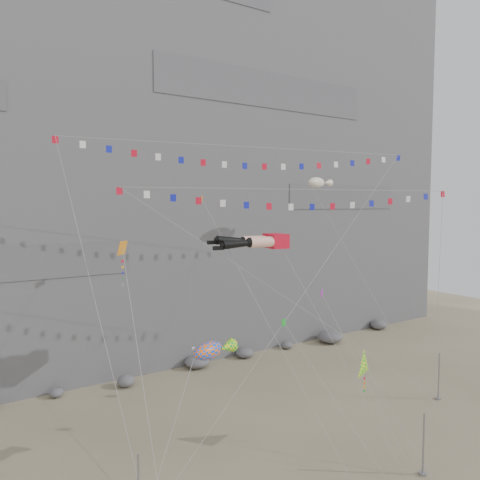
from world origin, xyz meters
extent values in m
plane|color=gray|center=(0.00, 0.00, 0.00)|extent=(120.00, 120.00, 0.00)
cube|color=slate|center=(0.00, 32.00, 25.00)|extent=(80.00, 28.00, 50.00)
cylinder|color=gray|center=(2.93, -8.08, 2.01)|extent=(0.12, 0.12, 4.02)
cylinder|color=gray|center=(14.06, -1.59, 2.08)|extent=(0.12, 0.12, 4.17)
cube|color=red|center=(1.05, 4.88, 14.07)|extent=(1.65, 2.12, 1.16)
cylinder|color=#FFB69F|center=(-0.70, 4.50, 14.07)|extent=(2.06, 1.09, 0.86)
sphere|color=black|center=(-1.68, 4.62, 14.07)|extent=(0.79, 0.79, 0.79)
cone|color=black|center=(-2.84, 4.75, 14.00)|extent=(2.42, 0.99, 0.80)
cube|color=black|center=(-4.39, 4.94, 13.74)|extent=(0.80, 0.43, 0.29)
cylinder|color=#FFB69F|center=(-0.57, 5.66, 14.07)|extent=(2.06, 1.09, 0.86)
sphere|color=black|center=(-1.55, 5.77, 14.07)|extent=(0.79, 0.79, 0.79)
cone|color=black|center=(-2.70, 5.91, 14.18)|extent=(2.43, 0.99, 0.86)
cube|color=black|center=(-4.25, 6.09, 14.09)|extent=(0.80, 0.43, 0.29)
cylinder|color=gray|center=(1.47, -1.35, 7.06)|extent=(0.03, 0.03, 18.77)
cube|color=gray|center=(1.89, -7.57, 0.05)|extent=(0.16, 0.16, 0.10)
cylinder|color=gray|center=(-5.88, 2.93, 11.07)|extent=(0.03, 0.03, 28.98)
cylinder|color=gray|center=(8.97, 1.86, 9.18)|extent=(0.03, 0.03, 21.93)
cube|color=gray|center=(14.36, -0.95, 0.05)|extent=(0.16, 0.16, 0.10)
cylinder|color=gray|center=(-12.58, -0.25, 7.13)|extent=(0.03, 0.03, 16.59)
cylinder|color=gray|center=(-10.99, -1.74, 3.89)|extent=(0.03, 0.03, 10.36)
cylinder|color=gray|center=(2.76, -6.16, 2.92)|extent=(0.03, 0.03, 7.75)
cube|color=gray|center=(3.03, -8.75, 0.05)|extent=(0.16, 0.16, 0.10)
cylinder|color=gray|center=(12.02, 4.65, 9.71)|extent=(0.03, 0.03, 23.75)
cube|color=gray|center=(12.61, -2.24, 0.05)|extent=(0.16, 0.16, 0.10)
cylinder|color=gray|center=(-2.40, 1.59, 8.78)|extent=(0.03, 0.03, 23.47)
cylinder|color=gray|center=(4.14, -1.52, 4.80)|extent=(0.03, 0.03, 13.92)
cube|color=gray|center=(3.37, -6.55, 0.05)|extent=(0.16, 0.16, 0.10)
cylinder|color=gray|center=(-0.44, -3.27, 4.30)|extent=(0.03, 0.03, 11.57)
cube|color=gray|center=(0.65, -7.04, 0.05)|extent=(0.16, 0.16, 0.10)
camera|label=1|loc=(-22.12, -25.60, 17.01)|focal=35.00mm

